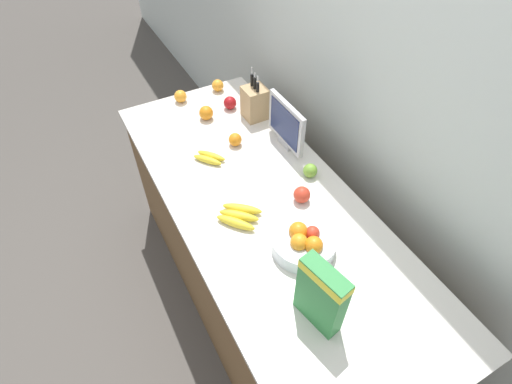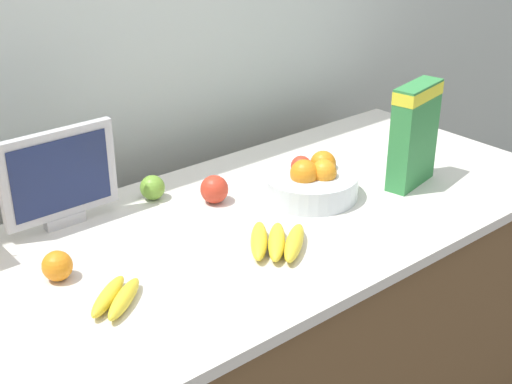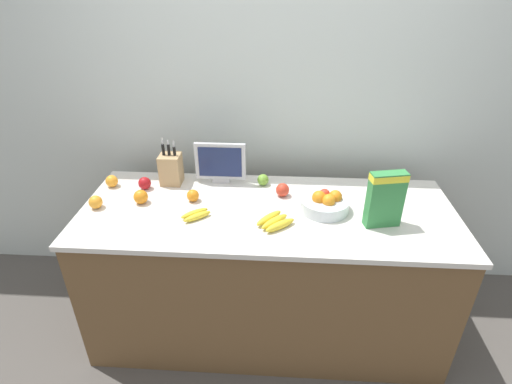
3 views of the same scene
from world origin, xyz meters
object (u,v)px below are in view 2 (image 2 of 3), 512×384
banana_bunch_right (116,297)px  cereal_box (414,131)px  banana_bunch_left (277,241)px  apple_rear (152,188)px  fruit_bowl (311,181)px  apple_near_bananas (214,189)px  small_monitor (59,176)px  orange_front_right (57,266)px

banana_bunch_right → cereal_box: bearing=-0.1°
banana_bunch_left → apple_rear: size_ratio=3.13×
cereal_box → apple_rear: 0.77m
fruit_bowl → apple_rear: fruit_bowl is taller
banana_bunch_left → apple_near_bananas: 0.31m
small_monitor → orange_front_right: size_ratio=4.40×
small_monitor → apple_near_bananas: size_ratio=3.92×
apple_rear → orange_front_right: bearing=-150.8°
fruit_bowl → apple_near_bananas: bearing=148.8°
cereal_box → banana_bunch_left: (-0.56, -0.04, -0.15)m
fruit_bowl → orange_front_right: fruit_bowl is taller
apple_near_bananas → banana_bunch_left: bearing=-97.3°
cereal_box → banana_bunch_left: bearing=172.4°
banana_bunch_left → banana_bunch_right: banana_bunch_left is taller
small_monitor → apple_rear: (0.26, -0.01, -0.11)m
banana_bunch_left → orange_front_right: size_ratio=3.13×
banana_bunch_left → apple_rear: 0.45m
orange_front_right → small_monitor: bearing=60.6°
banana_bunch_right → apple_near_bananas: bearing=29.8°
small_monitor → cereal_box: cereal_box is taller
banana_bunch_left → cereal_box: bearing=4.1°
small_monitor → fruit_bowl: bearing=-24.6°
banana_bunch_left → apple_rear: (-0.08, 0.44, 0.01)m
cereal_box → banana_bunch_right: size_ratio=1.79×
apple_near_bananas → fruit_bowl: bearing=-31.2°
apple_near_bananas → banana_bunch_right: bearing=-150.2°
cereal_box → apple_near_bananas: bearing=141.0°
cereal_box → orange_front_right: size_ratio=4.30×
cereal_box → banana_bunch_right: cereal_box is taller
banana_bunch_right → orange_front_right: bearing=106.2°
fruit_bowl → orange_front_right: (-0.76, 0.05, -0.01)m
apple_rear → orange_front_right: 0.45m
banana_bunch_right → orange_front_right: orange_front_right is taller
fruit_bowl → banana_bunch_right: size_ratio=1.61×
apple_near_bananas → apple_rear: bearing=133.5°
small_monitor → cereal_box: 1.00m
cereal_box → fruit_bowl: (-0.29, 0.13, -0.12)m
small_monitor → fruit_bowl: size_ratio=1.14×
fruit_bowl → banana_bunch_left: (-0.28, -0.17, -0.02)m
apple_near_bananas → apple_rear: apple_near_bananas is taller
apple_near_bananas → orange_front_right: 0.53m
banana_bunch_right → orange_front_right: size_ratio=2.40×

